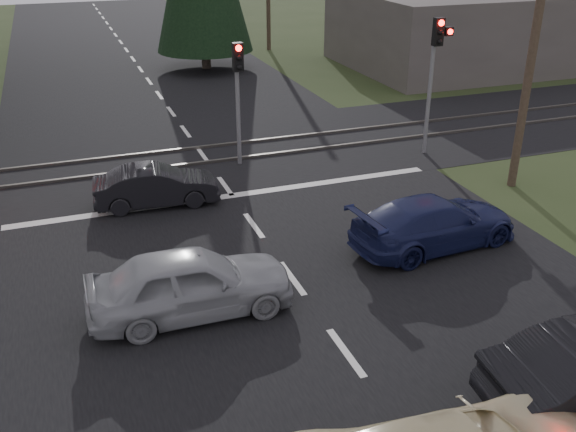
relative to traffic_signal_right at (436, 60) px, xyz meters
name	(u,v)px	position (x,y,z in m)	size (l,w,h in m)	color
ground	(346,353)	(-7.55, -9.47, -3.31)	(120.00, 120.00, 0.00)	#293618
road	(217,175)	(-7.55, 0.53, -3.31)	(14.00, 100.00, 0.01)	black
rail_corridor	(203,156)	(-7.55, 2.53, -3.31)	(120.00, 8.00, 0.01)	black
stop_line	(232,196)	(-7.55, -1.27, -3.30)	(13.00, 0.35, 0.00)	silver
rail_near	(209,162)	(-7.55, 1.73, -3.26)	(120.00, 0.12, 0.10)	#59544C
rail_far	(198,148)	(-7.55, 3.33, -3.26)	(120.00, 0.12, 0.10)	#59544C
traffic_signal_right	(436,60)	(0.00, 0.00, 0.00)	(0.68, 0.48, 4.70)	slate
traffic_signal_center	(238,83)	(-6.55, 1.20, -0.51)	(0.32, 0.48, 4.10)	slate
utility_pole_near	(536,31)	(0.95, -3.47, 1.41)	(1.80, 0.26, 9.00)	#4C3D2D
building_right	(474,28)	(10.45, 12.53, -1.31)	(14.00, 10.00, 4.00)	#59514C
silver_car	(191,283)	(-10.04, -7.07, -2.58)	(1.73, 4.31, 1.47)	#919398
blue_sedan	(434,223)	(-3.58, -6.16, -2.66)	(1.82, 4.49, 1.30)	#161C44
dark_car_far	(156,186)	(-9.77, -1.16, -2.73)	(1.24, 3.56, 1.17)	black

